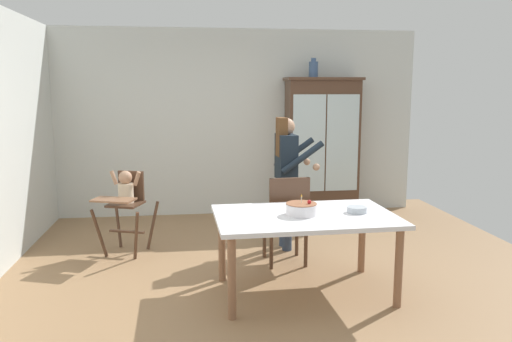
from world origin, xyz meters
name	(u,v)px	position (x,y,z in m)	size (l,w,h in m)	color
ground_plane	(264,276)	(0.00, 0.00, 0.00)	(6.24, 6.24, 0.00)	#93704C
wall_back	(237,123)	(0.00, 2.63, 1.35)	(5.32, 0.06, 2.70)	silver
china_cabinet	(322,147)	(1.21, 2.37, 1.01)	(1.09, 0.48, 2.01)	#4C3323
ceramic_vase	(313,69)	(1.07, 2.37, 2.13)	(0.13, 0.13, 0.27)	#3D567F
high_chair_with_toddler	(126,197)	(-1.43, 0.91, 0.65)	(0.73, 0.81, 0.95)	#4C3323
adult_person	(287,167)	(0.39, 0.85, 0.97)	(0.50, 0.49, 1.53)	#33425B
dining_table	(305,223)	(0.31, -0.47, 0.66)	(1.64, 1.08, 0.74)	silver
birthday_cake	(301,209)	(0.27, -0.48, 0.79)	(0.28, 0.28, 0.19)	white
serving_bowl	(357,210)	(0.79, -0.46, 0.77)	(0.18, 0.18, 0.06)	#B2BCC6
dining_chair_far_side	(287,214)	(0.29, 0.27, 0.56)	(0.46, 0.46, 0.96)	#4C3323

